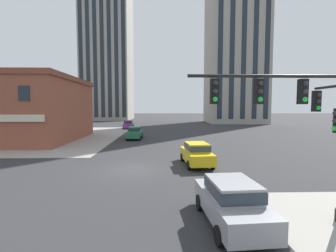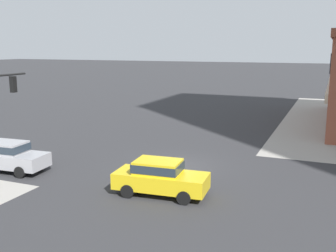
# 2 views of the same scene
# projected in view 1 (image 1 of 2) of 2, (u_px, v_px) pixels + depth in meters

# --- Properties ---
(ground_plane) EXTENTS (320.00, 320.00, 0.00)m
(ground_plane) POSITION_uv_depth(u_px,v_px,m) (132.00, 169.00, 17.25)
(ground_plane) COLOR #2D2D30
(sidewalk_far_corner) EXTENTS (32.00, 32.00, 0.02)m
(sidewalk_far_corner) POSITION_uv_depth(u_px,v_px,m) (12.00, 136.00, 36.59)
(sidewalk_far_corner) COLOR gray
(sidewalk_far_corner) RESTS_ON ground
(traffic_signal_main) EXTENTS (5.93, 2.09, 6.00)m
(traffic_signal_main) POSITION_uv_depth(u_px,v_px,m) (306.00, 116.00, 9.19)
(traffic_signal_main) COLOR black
(traffic_signal_main) RESTS_ON ground
(car_main_northbound_far) EXTENTS (2.17, 4.53, 1.68)m
(car_main_northbound_far) POSITION_uv_depth(u_px,v_px,m) (197.00, 153.00, 18.38)
(car_main_northbound_far) COLOR gold
(car_main_northbound_far) RESTS_ON ground
(car_main_southbound_far) EXTENTS (2.12, 4.51, 1.68)m
(car_main_southbound_far) POSITION_uv_depth(u_px,v_px,m) (231.00, 200.00, 9.02)
(car_main_southbound_far) COLOR #99999E
(car_main_southbound_far) RESTS_ON ground
(car_cross_eastbound) EXTENTS (1.95, 4.43, 1.68)m
(car_cross_eastbound) POSITION_uv_depth(u_px,v_px,m) (128.00, 124.00, 49.92)
(car_cross_eastbound) COLOR #7A3389
(car_cross_eastbound) RESTS_ON ground
(car_parked_curb) EXTENTS (1.95, 4.43, 1.68)m
(car_parked_curb) POSITION_uv_depth(u_px,v_px,m) (135.00, 132.00, 33.52)
(car_parked_curb) COLOR #1E6B3D
(car_parked_curb) RESTS_ON ground
(residential_tower_skyline_left) EXTENTS (15.64, 19.60, 59.68)m
(residential_tower_skyline_left) POSITION_uv_depth(u_px,v_px,m) (108.00, 33.00, 85.76)
(residential_tower_skyline_left) COLOR #9E998E
(residential_tower_skyline_left) RESTS_ON ground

